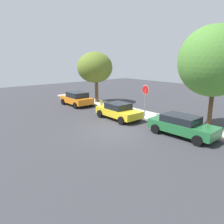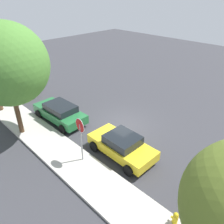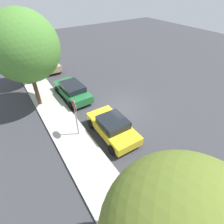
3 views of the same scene
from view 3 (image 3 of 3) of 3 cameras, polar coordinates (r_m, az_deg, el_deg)
ground_plane at (r=14.30m, az=3.55°, el=1.54°), size 60.00×60.00×0.00m
sidewalk_curb at (r=12.57m, az=-14.78°, el=-5.43°), size 32.00×2.19×0.14m
stop_sign at (r=10.80m, az=-11.89°, el=-0.19°), size 0.79×0.10×2.79m
parked_car_yellow at (r=11.43m, az=0.23°, el=-4.81°), size 4.06×2.09×1.34m
parked_car_green at (r=15.50m, az=-12.81°, el=6.89°), size 4.41×2.08×1.36m
parked_car_tan at (r=21.96m, az=-20.32°, el=14.87°), size 4.55×2.09×1.40m
street_tree_near_corner at (r=18.27m, az=-28.05°, el=18.08°), size 3.46×3.46×5.02m
street_tree_mid_block at (r=13.69m, az=-26.69°, el=18.36°), size 4.66×4.66×7.12m
fire_hydrant at (r=8.94m, az=8.01°, el=-27.07°), size 0.30×0.22×0.72m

